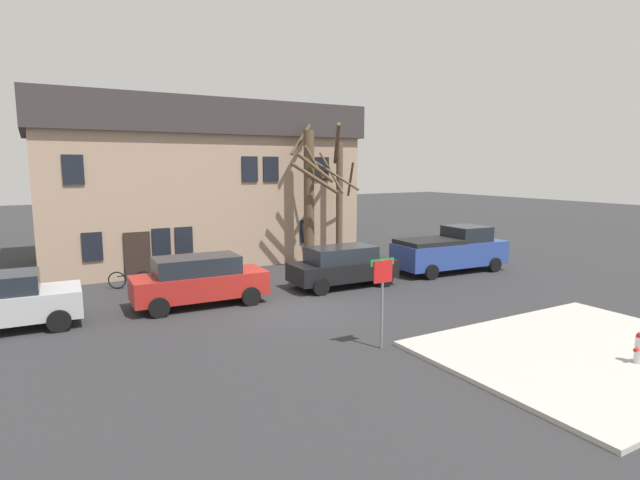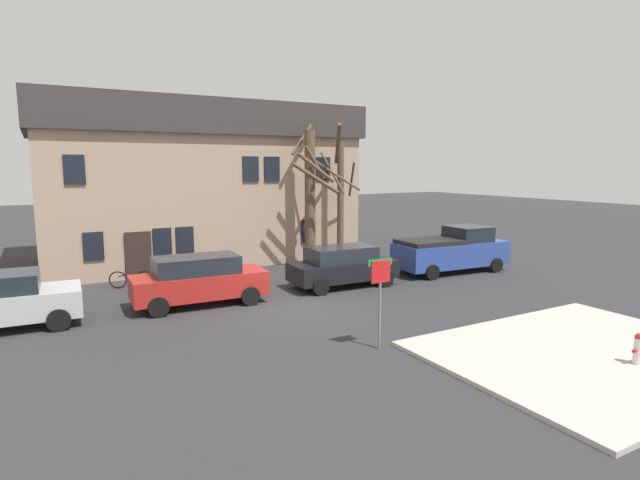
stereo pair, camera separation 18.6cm
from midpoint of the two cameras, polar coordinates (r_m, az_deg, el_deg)
name	(u,v)px [view 1 (the left image)]	position (r m, az deg, el deg)	size (l,w,h in m)	color
ground_plane	(295,310)	(17.66, -3.19, -7.89)	(120.00, 120.00, 0.00)	#2D2D30
sidewalk_slab	(590,353)	(15.35, 27.90, -11.17)	(8.15, 6.27, 0.12)	#B7B5AD
building_main	(194,182)	(28.24, -14.20, 6.37)	(15.91, 9.04, 8.06)	tan
tree_bare_near	(311,193)	(24.56, -1.28, 5.39)	(3.31, 2.71, 6.99)	brown
tree_bare_mid	(339,199)	(25.74, 1.96, 4.60)	(2.73, 2.35, 6.13)	brown
car_silver_sedan	(3,302)	(18.10, -32.41, -5.96)	(4.35, 2.26, 1.74)	#B7BABF
car_red_wagon	(199,280)	(18.51, -13.78, -4.41)	(4.74, 2.11, 1.78)	#AD231E
car_black_wagon	(342,266)	(20.81, 2.28, -2.91)	(4.48, 2.10, 1.67)	black
pickup_truck_blue	(451,250)	(24.48, 14.35, -1.12)	(5.60, 2.48, 2.11)	#2D4799
fire_hydrant	(640,347)	(14.86, 32.11, -10.22)	(0.42, 0.22, 0.78)	silver
street_sign_pole	(382,286)	(13.67, 6.68, -5.17)	(0.76, 0.07, 2.49)	slate
bicycle_leaning	(130,280)	(21.98, -20.88, -4.21)	(1.63, 0.73, 1.03)	black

